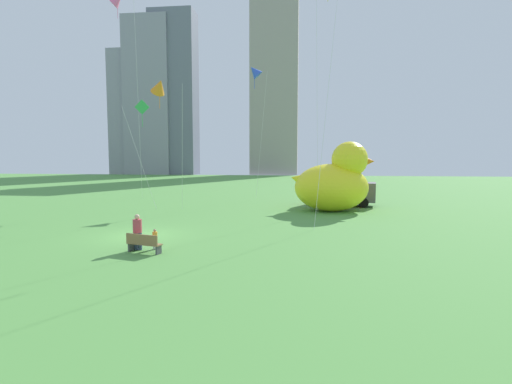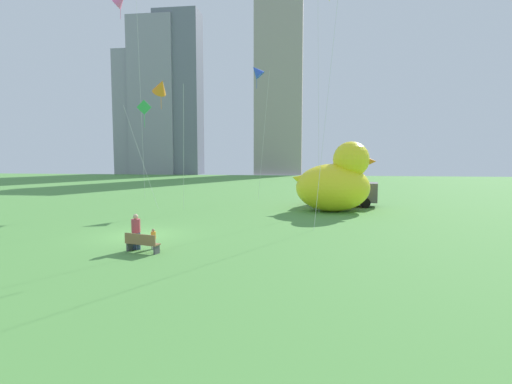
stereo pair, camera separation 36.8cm
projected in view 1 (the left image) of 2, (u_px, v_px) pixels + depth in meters
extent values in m
plane|color=#539243|center=(141.00, 236.00, 22.56)|extent=(140.00, 140.00, 0.00)
cube|color=olive|center=(144.00, 244.00, 18.60)|extent=(1.79, 0.90, 0.06)
cube|color=olive|center=(142.00, 239.00, 18.40)|extent=(1.69, 0.52, 0.45)
cube|color=#47474C|center=(131.00, 247.00, 18.92)|extent=(0.18, 0.38, 0.39)
cube|color=#47474C|center=(159.00, 250.00, 18.32)|extent=(0.18, 0.38, 0.39)
cylinder|color=#38476B|center=(136.00, 241.00, 19.14)|extent=(0.19, 0.19, 0.85)
cylinder|color=#38476B|center=(140.00, 241.00, 19.12)|extent=(0.19, 0.19, 0.85)
cylinder|color=#B23F4C|center=(137.00, 226.00, 19.06)|extent=(0.42, 0.42, 0.64)
sphere|color=#D8AD8C|center=(137.00, 217.00, 19.02)|extent=(0.25, 0.25, 0.25)
cylinder|color=silver|center=(154.00, 244.00, 19.28)|extent=(0.11, 0.11, 0.49)
cylinder|color=silver|center=(156.00, 244.00, 19.27)|extent=(0.11, 0.11, 0.49)
cylinder|color=gold|center=(155.00, 236.00, 19.24)|extent=(0.24, 0.24, 0.37)
sphere|color=#A87C5B|center=(155.00, 230.00, 19.21)|extent=(0.14, 0.14, 0.14)
ellipsoid|color=yellow|center=(331.00, 188.00, 32.32)|extent=(5.93, 4.38, 3.87)
sphere|color=yellow|center=(350.00, 159.00, 31.94)|extent=(2.89, 2.89, 2.89)
cone|color=orange|center=(366.00, 161.00, 31.80)|extent=(1.30, 1.30, 1.30)
cone|color=yellow|center=(299.00, 179.00, 32.57)|extent=(1.77, 1.55, 1.86)
cube|color=red|center=(333.00, 187.00, 36.18)|extent=(4.47, 2.93, 2.40)
cube|color=#4C4C56|center=(366.00, 192.00, 35.42)|extent=(1.96, 2.53, 1.68)
cylinder|color=black|center=(364.00, 201.00, 35.55)|extent=(1.27, 2.51, 0.90)
cylinder|color=black|center=(323.00, 200.00, 36.52)|extent=(1.27, 2.51, 0.90)
cube|color=gray|center=(132.00, 114.00, 99.92)|extent=(7.21, 11.23, 29.76)
cube|color=gray|center=(150.00, 97.00, 96.23)|extent=(11.04, 7.18, 37.19)
cube|color=slate|center=(174.00, 94.00, 95.45)|extent=(10.65, 6.13, 38.45)
cube|color=#9E938C|center=(275.00, 89.00, 94.91)|extent=(11.10, 8.06, 40.82)
cylinder|color=silver|center=(138.00, 103.00, 39.62)|extent=(1.06, 3.26, 19.49)
cone|color=pink|center=(117.00, 0.00, 38.41)|extent=(1.70, 1.32, 1.56)
cylinder|color=pink|center=(118.00, 10.00, 38.50)|extent=(0.04, 0.04, 1.60)
cylinder|color=silver|center=(317.00, 98.00, 31.39)|extent=(0.35, 1.47, 18.12)
cylinder|color=silver|center=(139.00, 158.00, 33.31)|extent=(2.70, 0.42, 8.70)
cube|color=green|center=(142.00, 107.00, 34.26)|extent=(1.26, 0.28, 1.27)
cylinder|color=green|center=(142.00, 118.00, 34.35)|extent=(0.04, 0.04, 1.60)
cylinder|color=silver|center=(182.00, 151.00, 31.57)|extent=(1.18, 3.14, 9.86)
cone|color=orange|center=(159.00, 86.00, 30.73)|extent=(1.88, 1.87, 1.55)
cylinder|color=orange|center=(160.00, 98.00, 30.82)|extent=(0.04, 0.04, 1.60)
cylinder|color=silver|center=(328.00, 90.00, 25.16)|extent=(1.66, 3.54, 17.36)
cylinder|color=silver|center=(261.00, 137.00, 40.65)|extent=(1.31, 1.29, 12.88)
cone|color=blue|center=(255.00, 71.00, 39.51)|extent=(1.69, 1.30, 1.55)
cylinder|color=blue|center=(255.00, 80.00, 39.59)|extent=(0.04, 0.04, 1.60)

